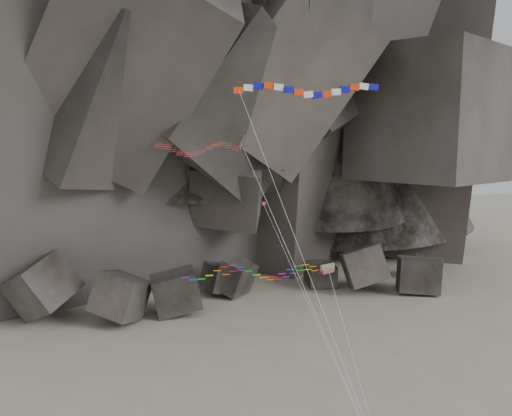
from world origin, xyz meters
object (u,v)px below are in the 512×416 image
object	(u,v)px
delta_kite	(195,148)
pennant_kite	(293,270)
banner_kite	(307,91)
parafoil_kite	(251,272)

from	to	relation	value
delta_kite	pennant_kite	distance (m)	13.06
delta_kite	pennant_kite	bearing A→B (deg)	-28.77
pennant_kite	banner_kite	bearing A→B (deg)	63.88
parafoil_kite	pennant_kite	size ratio (longest dim) A/B	0.83
banner_kite	pennant_kite	size ratio (longest dim) A/B	1.57
parafoil_kite	pennant_kite	distance (m)	4.50
banner_kite	parafoil_kite	size ratio (longest dim) A/B	1.90
parafoil_kite	pennant_kite	bearing A→B (deg)	-62.81
delta_kite	banner_kite	distance (m)	10.39
banner_kite	pennant_kite	distance (m)	14.61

